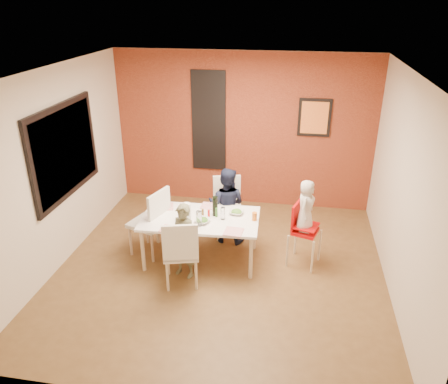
% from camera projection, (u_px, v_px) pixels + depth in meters
% --- Properties ---
extents(ground, '(4.50, 4.50, 0.00)m').
position_uv_depth(ground, '(220.00, 268.00, 6.15)').
color(ground, brown).
rests_on(ground, ground).
extents(ceiling, '(4.50, 4.50, 0.02)m').
position_uv_depth(ceiling, '(220.00, 72.00, 5.03)').
color(ceiling, silver).
rests_on(ceiling, wall_back).
extents(wall_back, '(4.50, 0.02, 2.70)m').
position_uv_depth(wall_back, '(243.00, 131.00, 7.61)').
color(wall_back, beige).
rests_on(wall_back, ground).
extents(wall_front, '(4.50, 0.02, 2.70)m').
position_uv_depth(wall_front, '(171.00, 285.00, 3.57)').
color(wall_front, beige).
rests_on(wall_front, ground).
extents(wall_left, '(0.02, 4.50, 2.70)m').
position_uv_depth(wall_left, '(58.00, 169.00, 5.94)').
color(wall_left, beige).
rests_on(wall_left, ground).
extents(wall_right, '(0.02, 4.50, 2.70)m').
position_uv_depth(wall_right, '(404.00, 193.00, 5.24)').
color(wall_right, beige).
rests_on(wall_right, ground).
extents(brick_accent_wall, '(4.50, 0.02, 2.70)m').
position_uv_depth(brick_accent_wall, '(243.00, 131.00, 7.59)').
color(brick_accent_wall, maroon).
rests_on(brick_accent_wall, ground).
extents(picture_window_frame, '(0.05, 1.70, 1.30)m').
position_uv_depth(picture_window_frame, '(65.00, 151.00, 6.03)').
color(picture_window_frame, black).
rests_on(picture_window_frame, wall_left).
extents(picture_window_pane, '(0.02, 1.55, 1.15)m').
position_uv_depth(picture_window_pane, '(66.00, 151.00, 6.03)').
color(picture_window_pane, black).
rests_on(picture_window_pane, wall_left).
extents(glassblock_strip, '(0.55, 0.03, 1.70)m').
position_uv_depth(glassblock_strip, '(209.00, 121.00, 7.61)').
color(glassblock_strip, '#B5BFC5').
rests_on(glassblock_strip, wall_back).
extents(glassblock_surround, '(0.60, 0.03, 1.76)m').
position_uv_depth(glassblock_surround, '(209.00, 121.00, 7.60)').
color(glassblock_surround, black).
rests_on(glassblock_surround, wall_back).
extents(art_print_frame, '(0.54, 0.03, 0.64)m').
position_uv_depth(art_print_frame, '(314.00, 118.00, 7.26)').
color(art_print_frame, black).
rests_on(art_print_frame, wall_back).
extents(art_print_canvas, '(0.44, 0.01, 0.54)m').
position_uv_depth(art_print_canvas, '(314.00, 118.00, 7.25)').
color(art_print_canvas, orange).
rests_on(art_print_canvas, wall_back).
extents(dining_table, '(1.67, 0.98, 0.68)m').
position_uv_depth(dining_table, '(200.00, 221.00, 6.12)').
color(dining_table, white).
rests_on(dining_table, ground).
extents(chair_near, '(0.55, 0.55, 0.97)m').
position_uv_depth(chair_near, '(181.00, 250.00, 5.57)').
color(chair_near, silver).
rests_on(chair_near, ground).
extents(chair_far, '(0.54, 0.54, 0.94)m').
position_uv_depth(chair_far, '(228.00, 203.00, 6.88)').
color(chair_far, silver).
rests_on(chair_far, ground).
extents(chair_left, '(0.61, 0.61, 1.03)m').
position_uv_depth(chair_left, '(153.00, 219.00, 6.26)').
color(chair_left, silver).
rests_on(chair_left, ground).
extents(high_chair, '(0.48, 0.48, 0.92)m').
position_uv_depth(high_chair, '(302.00, 229.00, 6.06)').
color(high_chair, red).
rests_on(high_chair, ground).
extents(child_near, '(0.45, 0.37, 1.06)m').
position_uv_depth(child_near, '(184.00, 241.00, 5.80)').
color(child_near, brown).
rests_on(child_near, ground).
extents(child_far, '(0.63, 0.51, 1.20)m').
position_uv_depth(child_far, '(226.00, 205.00, 6.63)').
color(child_far, '#161A31').
rests_on(child_far, ground).
extents(toddler, '(0.31, 0.40, 0.74)m').
position_uv_depth(toddler, '(306.00, 206.00, 5.90)').
color(toddler, beige).
rests_on(toddler, high_chair).
extents(plate_near_left, '(0.23, 0.23, 0.01)m').
position_uv_depth(plate_near_left, '(168.00, 229.00, 5.78)').
color(plate_near_left, white).
rests_on(plate_near_left, dining_table).
extents(plate_far_mid, '(0.23, 0.23, 0.01)m').
position_uv_depth(plate_far_mid, '(209.00, 206.00, 6.41)').
color(plate_far_mid, white).
rests_on(plate_far_mid, dining_table).
extents(plate_near_right, '(0.25, 0.25, 0.01)m').
position_uv_depth(plate_near_right, '(233.00, 232.00, 5.71)').
color(plate_near_right, white).
rests_on(plate_near_right, dining_table).
extents(plate_far_left, '(0.30, 0.30, 0.01)m').
position_uv_depth(plate_far_left, '(165.00, 207.00, 6.39)').
color(plate_far_left, white).
rests_on(plate_far_left, dining_table).
extents(salad_bowl_a, '(0.26, 0.26, 0.05)m').
position_uv_depth(salad_bowl_a, '(203.00, 221.00, 5.95)').
color(salad_bowl_a, white).
rests_on(salad_bowl_a, dining_table).
extents(salad_bowl_b, '(0.22, 0.22, 0.05)m').
position_uv_depth(salad_bowl_b, '(236.00, 212.00, 6.19)').
color(salad_bowl_b, white).
rests_on(salad_bowl_b, dining_table).
extents(wine_bottle, '(0.08, 0.08, 0.28)m').
position_uv_depth(wine_bottle, '(215.00, 206.00, 6.10)').
color(wine_bottle, black).
rests_on(wine_bottle, dining_table).
extents(wine_glass_a, '(0.08, 0.08, 0.22)m').
position_uv_depth(wine_glass_a, '(199.00, 219.00, 5.83)').
color(wine_glass_a, silver).
rests_on(wine_glass_a, dining_table).
extents(wine_glass_b, '(0.06, 0.06, 0.18)m').
position_uv_depth(wine_glass_b, '(223.00, 213.00, 6.02)').
color(wine_glass_b, white).
rests_on(wine_glass_b, dining_table).
extents(paper_towel_roll, '(0.11, 0.11, 0.25)m').
position_uv_depth(paper_towel_roll, '(187.00, 212.00, 5.97)').
color(paper_towel_roll, white).
rests_on(paper_towel_roll, dining_table).
extents(condiment_red, '(0.03, 0.03, 0.12)m').
position_uv_depth(condiment_red, '(209.00, 214.00, 6.06)').
color(condiment_red, red).
rests_on(condiment_red, dining_table).
extents(condiment_green, '(0.03, 0.03, 0.14)m').
position_uv_depth(condiment_green, '(217.00, 212.00, 6.09)').
color(condiment_green, '#367828').
rests_on(condiment_green, dining_table).
extents(condiment_brown, '(0.03, 0.03, 0.13)m').
position_uv_depth(condiment_brown, '(203.00, 213.00, 6.07)').
color(condiment_brown, brown).
rests_on(condiment_brown, dining_table).
extents(sippy_cup, '(0.07, 0.07, 0.12)m').
position_uv_depth(sippy_cup, '(254.00, 216.00, 6.00)').
color(sippy_cup, orange).
rests_on(sippy_cup, dining_table).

